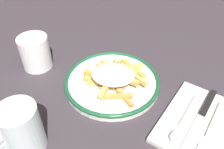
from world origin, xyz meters
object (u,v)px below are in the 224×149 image
Objects in this scene: plate at (112,82)px; napkin at (199,123)px; spoon at (181,125)px; water_glass at (22,129)px; fries_heap at (114,76)px; coffee_mug at (35,52)px; knife at (202,115)px; fork at (211,131)px.

plate is 1.17× the size of napkin.
water_glass reaches higher than spoon.
coffee_mug reaches higher than fries_heap.
coffee_mug is at bearing 3.72° from spoon.
napkin is at bearing -172.06° from coffee_mug.
plate is at bearing -98.45° from water_glass.
fries_heap is 0.83× the size of napkin.
knife is (0.00, -0.02, 0.01)m from napkin.
spoon is at bearing -137.83° from water_glass.
fork is 0.04m from knife.
fork is 1.66× the size of water_glass.
water_glass is 0.26m from coffee_mug.
knife reaches higher than napkin.
fries_heap reaches higher than napkin.
plate is 0.02m from fries_heap.
fries_heap is 0.22m from napkin.
plate is at bearing 1.57° from napkin.
fork is 1.16× the size of spoon.
coffee_mug is (0.47, 0.05, 0.03)m from fork.
water_glass reaches higher than knife.
knife is 1.98× the size of water_glass.
fries_heap reaches higher than spoon.
fries_heap is (-0.01, -0.00, 0.02)m from plate.
spoon is 0.42m from coffee_mug.
fries_heap is 0.99× the size of fork.
spoon reaches higher than fork.
napkin is 1.18× the size of fork.
plate and spoon have the same top height.
fries_heap is at bearing -1.59° from fork.
water_glass is (0.29, 0.24, 0.04)m from fork.
spoon is at bearing -176.28° from coffee_mug.
napkin is 0.36m from water_glass.
fries_heap is at bearing -8.68° from spoon.
napkin is 0.05m from spoon.
napkin is at bearing -127.92° from spoon.
coffee_mug is at bearing -45.46° from water_glass.
coffee_mug is (0.45, 0.08, 0.03)m from knife.
napkin is 0.03m from fork.
napkin is 1.37× the size of spoon.
fork is (-0.25, 0.01, 0.00)m from plate.
knife is 0.45m from coffee_mug.
napkin is (-0.23, -0.01, -0.01)m from plate.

